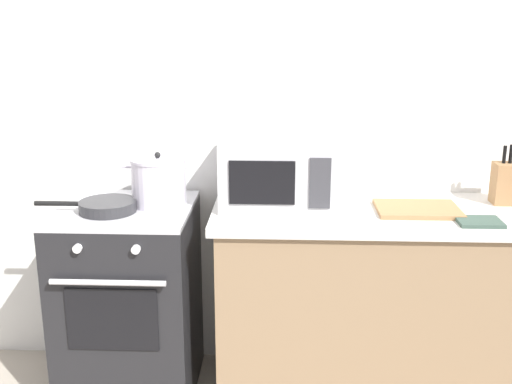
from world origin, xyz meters
name	(u,v)px	position (x,y,z in m)	size (l,w,h in m)	color
back_wall	(271,123)	(0.30, 0.97, 1.25)	(4.40, 0.10, 2.50)	silver
lower_cabinet_right	(397,308)	(0.90, 0.62, 0.44)	(1.64, 0.56, 0.88)	#8C7051
countertop_right	(403,214)	(0.90, 0.62, 0.90)	(1.70, 0.60, 0.04)	beige
stove	(130,301)	(-0.35, 0.60, 0.46)	(0.60, 0.64, 0.92)	black
stock_pot	(159,181)	(-0.20, 0.66, 1.03)	(0.33, 0.25, 0.25)	silver
frying_pan	(106,206)	(-0.41, 0.53, 0.95)	(0.45, 0.25, 0.05)	#28282B
microwave	(277,173)	(0.33, 0.68, 1.07)	(0.50, 0.37, 0.30)	silver
cutting_board	(417,209)	(0.96, 0.60, 0.93)	(0.36, 0.26, 0.02)	#997047
knife_block	(508,183)	(1.39, 0.74, 1.02)	(0.13, 0.10, 0.28)	#997047
oven_mitt	(479,222)	(1.18, 0.44, 0.93)	(0.18, 0.14, 0.02)	#384C42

